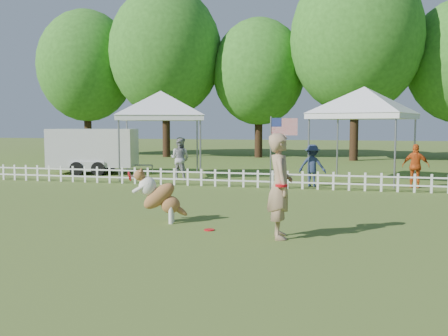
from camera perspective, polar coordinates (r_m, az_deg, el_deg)
name	(u,v)px	position (r m, az deg, el deg)	size (l,w,h in m)	color
ground	(209,231)	(10.17, -1.77, -7.17)	(120.00, 120.00, 0.00)	#4A6720
picket_fence	(265,179)	(16.88, 4.73, -1.28)	(22.00, 0.08, 0.60)	white
handler	(280,186)	(9.43, 6.42, -2.05)	(0.72, 0.47, 1.98)	#9F805F
dog	(160,196)	(10.94, -7.34, -3.20)	(1.14, 0.38, 1.18)	brown
frisbee_on_turf	(209,230)	(10.20, -1.70, -7.07)	(0.21, 0.21, 0.02)	red
canopy_tent_left	(161,135)	(20.41, -7.20, 3.74)	(3.31, 3.31, 3.42)	white
canopy_tent_right	(363,135)	(19.52, 15.63, 3.63)	(3.37, 3.37, 3.48)	white
cargo_trailer	(93,151)	(22.55, -14.70, 1.92)	(4.53, 1.99, 1.99)	silver
flag_pole	(271,153)	(16.44, 5.36, 1.70)	(0.92, 0.10, 2.40)	gray
spectator_a	(180,159)	(19.36, -5.05, 1.07)	(0.80, 0.62, 1.65)	#9FA0A4
spectator_b	(312,166)	(17.49, 10.06, 0.28)	(0.94, 0.54, 1.45)	#24314E
spectator_c	(416,166)	(18.05, 21.07, 0.21)	(0.87, 0.36, 1.48)	#CD5018
tree_far_left	(87,76)	(36.35, -15.42, 10.12)	(6.60, 6.60, 11.00)	#2D651D
tree_left	(166,65)	(33.42, -6.69, 11.59)	(7.40, 7.40, 12.00)	#2D651D
tree_center_left	(259,82)	(32.68, 4.01, 9.83)	(6.00, 6.00, 9.80)	#2D651D
tree_center_right	(356,53)	(30.84, 14.83, 12.58)	(7.60, 7.60, 12.60)	#2D651D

